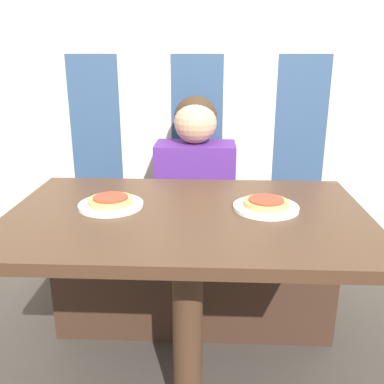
# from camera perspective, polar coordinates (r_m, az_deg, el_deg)

# --- Properties ---
(wall_back) EXTENTS (7.00, 0.05, 2.60)m
(wall_back) POSITION_cam_1_polar(r_m,az_deg,el_deg) (2.17, 0.82, 19.99)
(wall_back) COLOR beige
(wall_back) RESTS_ON ground_plane
(booth_seat) EXTENTS (1.23, 0.52, 0.44)m
(booth_seat) POSITION_cam_1_polar(r_m,az_deg,el_deg) (2.11, 0.41, -10.38)
(booth_seat) COLOR #382319
(booth_seat) RESTS_ON ground_plane
(booth_backrest) EXTENTS (1.23, 0.07, 0.78)m
(booth_backrest) POSITION_cam_1_polar(r_m,az_deg,el_deg) (2.12, 0.68, 7.32)
(booth_backrest) COLOR navy
(booth_backrest) RESTS_ON booth_seat
(dining_table) EXTENTS (1.09, 0.70, 0.77)m
(dining_table) POSITION_cam_1_polar(r_m,az_deg,el_deg) (1.34, -0.64, -6.68)
(dining_table) COLOR #422B1C
(dining_table) RESTS_ON ground_plane
(person) EXTENTS (0.35, 0.22, 0.61)m
(person) POSITION_cam_1_polar(r_m,az_deg,el_deg) (1.92, 0.45, 3.40)
(person) COLOR #4C237A
(person) RESTS_ON booth_seat
(plate_left) EXTENTS (0.20, 0.20, 0.01)m
(plate_left) POSITION_cam_1_polar(r_m,az_deg,el_deg) (1.36, -10.76, -1.71)
(plate_left) COLOR white
(plate_left) RESTS_ON dining_table
(plate_right) EXTENTS (0.20, 0.20, 0.01)m
(plate_right) POSITION_cam_1_polar(r_m,az_deg,el_deg) (1.34, 9.82, -2.03)
(plate_right) COLOR white
(plate_right) RESTS_ON dining_table
(pizza_left) EXTENTS (0.14, 0.14, 0.02)m
(pizza_left) POSITION_cam_1_polar(r_m,az_deg,el_deg) (1.36, -10.80, -1.08)
(pizza_left) COLOR tan
(pizza_left) RESTS_ON plate_left
(pizza_right) EXTENTS (0.14, 0.14, 0.02)m
(pizza_right) POSITION_cam_1_polar(r_m,az_deg,el_deg) (1.33, 9.86, -1.40)
(pizza_right) COLOR tan
(pizza_right) RESTS_ON plate_right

